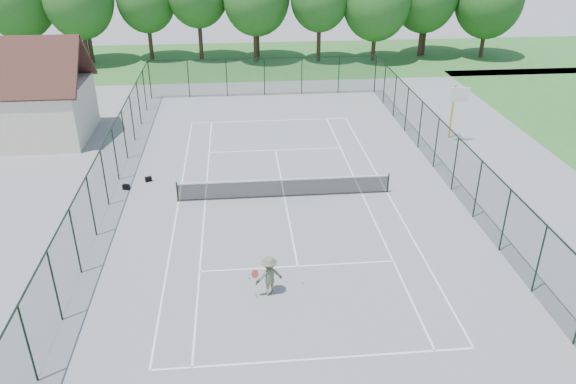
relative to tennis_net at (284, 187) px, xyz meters
name	(u,v)px	position (x,y,z in m)	size (l,w,h in m)	color
ground	(284,197)	(0.00, 0.00, -0.58)	(140.00, 140.00, 0.00)	gray
grass_far	(258,60)	(0.00, 30.00, -0.57)	(80.00, 16.00, 0.01)	#397831
court_lines	(284,197)	(0.00, 0.00, -0.57)	(11.05, 23.85, 0.01)	white
tennis_net	(284,187)	(0.00, 0.00, 0.00)	(11.08, 0.08, 1.10)	black
fence_enclosure	(284,170)	(0.00, 0.00, 0.98)	(18.05, 36.05, 3.02)	#1D3B26
utility_building	(19,92)	(-16.00, 10.00, 2.54)	(8.60, 6.27, 6.63)	beige
basketball_goal	(457,102)	(11.53, 6.97, 1.99)	(1.20, 1.43, 3.65)	#CE9A07
sports_bag_a	(126,187)	(-8.39, 1.69, -0.43)	(0.35, 0.21, 0.28)	black
sports_bag_b	(148,179)	(-7.32, 2.58, -0.44)	(0.34, 0.21, 0.27)	black
tennis_player	(269,276)	(-1.31, -8.17, 0.27)	(2.03, 0.91, 1.68)	#61654A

